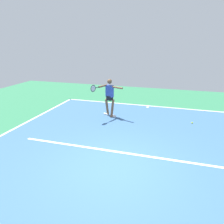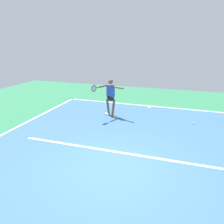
# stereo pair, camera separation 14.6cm
# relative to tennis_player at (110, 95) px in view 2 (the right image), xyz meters

# --- Properties ---
(ground_plane) EXTENTS (21.69, 21.69, 0.00)m
(ground_plane) POSITION_rel_tennis_player_xyz_m (-1.48, 4.02, -0.99)
(ground_plane) COLOR #2D754C
(court_surface) EXTENTS (9.34, 12.52, 0.00)m
(court_surface) POSITION_rel_tennis_player_xyz_m (-1.48, 4.02, -0.98)
(court_surface) COLOR #38608E
(court_surface) RESTS_ON ground_plane
(court_line_baseline_near) EXTENTS (9.34, 0.10, 0.01)m
(court_line_baseline_near) POSITION_rel_tennis_player_xyz_m (-1.48, -2.19, -0.98)
(court_line_baseline_near) COLOR white
(court_line_baseline_near) RESTS_ON ground_plane
(court_line_service) EXTENTS (7.01, 0.10, 0.01)m
(court_line_service) POSITION_rel_tennis_player_xyz_m (-1.48, 3.16, -0.98)
(court_line_service) COLOR white
(court_line_service) RESTS_ON ground_plane
(court_line_centre_mark) EXTENTS (0.10, 0.30, 0.01)m
(court_line_centre_mark) POSITION_rel_tennis_player_xyz_m (-1.48, -1.99, -0.98)
(court_line_centre_mark) COLOR white
(court_line_centre_mark) RESTS_ON ground_plane
(tennis_player) EXTENTS (1.21, 1.09, 1.72)m
(tennis_player) POSITION_rel_tennis_player_xyz_m (0.00, 0.00, 0.00)
(tennis_player) COLOR brown
(tennis_player) RESTS_ON ground_plane
(tennis_ball_by_baseline) EXTENTS (0.07, 0.07, 0.07)m
(tennis_ball_by_baseline) POSITION_rel_tennis_player_xyz_m (-3.62, -0.13, -0.95)
(tennis_ball_by_baseline) COLOR #CCE033
(tennis_ball_by_baseline) RESTS_ON ground_plane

